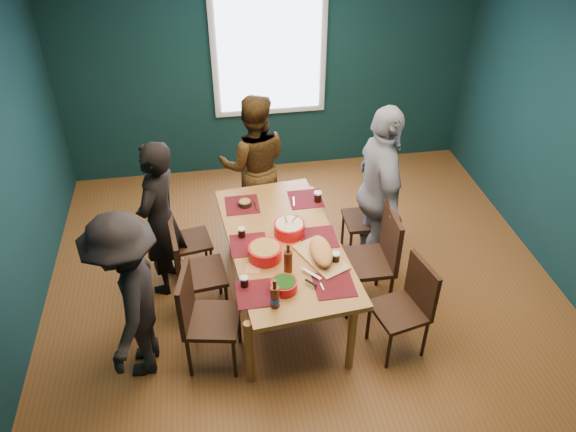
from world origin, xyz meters
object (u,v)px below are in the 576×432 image
(chair_left_mid, at_px, (190,268))
(chair_right_mid, at_px, (377,253))
(dining_table, at_px, (284,247))
(person_back, at_px, (254,165))
(chair_right_far, at_px, (373,212))
(person_near_left, at_px, (129,298))
(person_far_left, at_px, (160,220))
(chair_left_near, at_px, (200,312))
(chair_right_near, at_px, (409,301))
(bowl_herbs, at_px, (284,285))
(bowl_salad, at_px, (265,252))
(person_right, at_px, (380,193))
(bowl_dumpling, at_px, (289,228))
(cutting_board, at_px, (321,253))
(chair_left_far, at_px, (182,236))

(chair_left_mid, relative_size, chair_right_mid, 0.93)
(dining_table, xyz_separation_m, person_back, (-0.12, 1.25, 0.13))
(chair_right_far, relative_size, person_near_left, 0.57)
(chair_left_mid, relative_size, person_far_left, 0.60)
(chair_left_near, height_order, chair_right_near, chair_left_near)
(chair_right_far, relative_size, bowl_herbs, 4.12)
(person_back, bearing_deg, dining_table, 100.45)
(bowl_herbs, bearing_deg, bowl_salad, 103.49)
(dining_table, relative_size, person_right, 1.12)
(chair_right_near, xyz_separation_m, bowl_dumpling, (-0.88, 0.81, 0.26))
(chair_left_mid, height_order, bowl_herbs, chair_left_mid)
(person_far_left, height_order, cutting_board, person_far_left)
(person_far_left, distance_m, person_right, 2.08)
(person_back, distance_m, bowl_dumpling, 1.16)
(chair_left_near, xyz_separation_m, cutting_board, (1.05, 0.31, 0.23))
(chair_right_far, xyz_separation_m, cutting_board, (-0.73, -0.86, 0.27))
(dining_table, relative_size, bowl_herbs, 9.26)
(chair_left_mid, relative_size, bowl_dumpling, 3.39)
(chair_right_near, bearing_deg, person_back, 106.02)
(dining_table, bearing_deg, chair_right_mid, -14.78)
(chair_left_far, bearing_deg, person_back, 31.86)
(chair_right_far, relative_size, chair_right_near, 0.98)
(bowl_dumpling, bearing_deg, chair_right_mid, -17.47)
(person_near_left, bearing_deg, chair_left_far, 166.44)
(chair_right_near, relative_size, person_right, 0.51)
(person_back, relative_size, cutting_board, 2.39)
(chair_right_far, relative_size, person_back, 0.56)
(bowl_salad, bearing_deg, person_right, 25.61)
(chair_right_far, distance_m, person_back, 1.34)
(chair_right_near, xyz_separation_m, person_far_left, (-2.04, 1.12, 0.26))
(person_back, bearing_deg, chair_right_near, 123.56)
(chair_right_far, xyz_separation_m, chair_right_near, (-0.06, -1.29, 0.01))
(chair_right_mid, xyz_separation_m, bowl_herbs, (-0.93, -0.47, 0.18))
(person_right, distance_m, bowl_salad, 1.31)
(chair_right_near, bearing_deg, dining_table, 130.55)
(chair_left_far, distance_m, chair_right_mid, 1.89)
(chair_left_near, relative_size, chair_right_mid, 0.94)
(person_back, bearing_deg, chair_left_far, 46.47)
(chair_right_mid, bearing_deg, chair_left_mid, 176.92)
(bowl_dumpling, bearing_deg, chair_left_mid, -171.94)
(bowl_dumpling, height_order, cutting_board, bowl_dumpling)
(chair_right_near, relative_size, bowl_dumpling, 3.23)
(chair_left_mid, height_order, person_far_left, person_far_left)
(chair_left_mid, bearing_deg, person_far_left, 111.63)
(chair_right_near, height_order, bowl_dumpling, bowl_dumpling)
(chair_left_mid, xyz_separation_m, chair_right_near, (1.80, -0.68, -0.03))
(dining_table, relative_size, bowl_salad, 6.87)
(chair_left_far, bearing_deg, person_far_left, -153.61)
(cutting_board, bearing_deg, chair_left_far, 121.45)
(person_right, bearing_deg, dining_table, 111.14)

